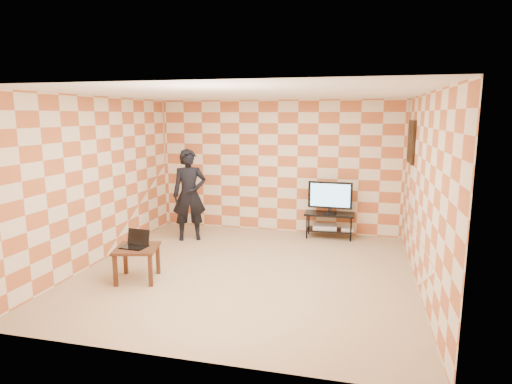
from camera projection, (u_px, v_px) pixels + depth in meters
floor at (247, 271)px, 6.65m from camera, size 5.00×5.00×0.00m
wall_back at (278, 167)px, 8.80m from camera, size 5.00×0.02×2.70m
wall_front at (179, 228)px, 4.01m from camera, size 5.00×0.02×2.70m
wall_left at (99, 180)px, 6.98m from camera, size 0.02×5.00×2.70m
wall_right at (424, 193)px, 5.83m from camera, size 0.02×5.00×2.70m
ceiling at (246, 94)px, 6.17m from camera, size 5.00×5.00×0.02m
wall_art at (411, 142)px, 7.21m from camera, size 0.04×0.72×0.72m
tv_stand at (329, 220)px, 8.41m from camera, size 0.96×0.43×0.50m
tv at (330, 196)px, 8.32m from camera, size 0.86×0.17×0.62m
dvd_player at (325, 227)px, 8.48m from camera, size 0.49×0.37×0.08m
game_console at (348, 229)px, 8.33m from camera, size 0.24×0.17×0.05m
side_table at (137, 253)px, 6.24m from camera, size 0.72×0.72×0.50m
laptop at (136, 243)px, 6.24m from camera, size 0.38×0.32×0.24m
person at (189, 195)px, 8.23m from camera, size 0.76×0.65×1.76m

